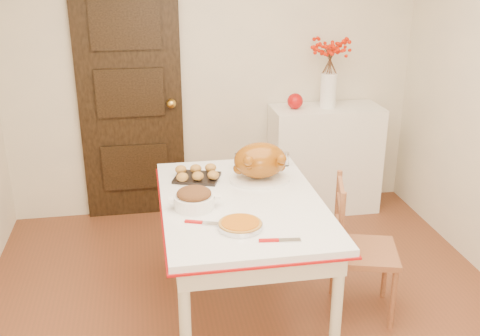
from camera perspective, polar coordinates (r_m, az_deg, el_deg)
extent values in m
cube|color=beige|center=(4.79, -2.75, 9.93)|extent=(3.50, 0.00, 2.50)
cube|color=black|center=(4.77, -11.08, 6.81)|extent=(0.85, 0.06, 2.06)
cube|color=white|center=(5.00, 8.56, 0.91)|extent=(0.94, 0.42, 0.94)
sphere|color=#AC0C0C|center=(4.76, 5.63, 6.79)|extent=(0.13, 0.13, 0.13)
cylinder|color=#AF560A|center=(2.94, 0.02, -5.74)|extent=(0.29, 0.29, 0.05)
cylinder|color=white|center=(3.73, -0.09, 0.71)|extent=(0.07, 0.07, 0.10)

